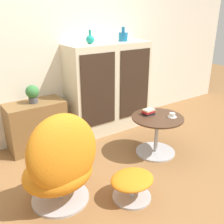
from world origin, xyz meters
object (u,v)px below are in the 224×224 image
(vase_leftmost, at_px, (90,39))
(sideboard, at_px, (108,88))
(potted_plant, at_px, (32,93))
(teacup, at_px, (172,116))
(tv_console, at_px, (37,125))
(vase_inner_left, at_px, (123,36))
(book_stack, at_px, (148,112))
(coffee_table, at_px, (157,132))
(ottoman, at_px, (132,182))
(egg_chair, at_px, (61,163))

(vase_leftmost, bearing_deg, sideboard, -0.83)
(potted_plant, distance_m, teacup, 1.66)
(sideboard, distance_m, tv_console, 1.10)
(vase_inner_left, xyz_separation_m, book_stack, (-0.21, -0.81, -0.79))
(vase_leftmost, bearing_deg, vase_inner_left, -0.00)
(coffee_table, xyz_separation_m, book_stack, (-0.04, 0.12, 0.23))
(teacup, bearing_deg, sideboard, 101.55)
(ottoman, bearing_deg, coffee_table, 32.56)
(vase_inner_left, bearing_deg, potted_plant, 178.60)
(ottoman, xyz_separation_m, coffee_table, (0.75, 0.48, 0.11))
(sideboard, xyz_separation_m, tv_console, (-1.05, 0.03, -0.32))
(potted_plant, bearing_deg, book_stack, -37.50)
(coffee_table, relative_size, vase_inner_left, 3.22)
(ottoman, distance_m, coffee_table, 0.90)
(vase_leftmost, relative_size, vase_inner_left, 0.91)
(tv_console, bearing_deg, ottoman, -75.36)
(sideboard, relative_size, ottoman, 2.96)
(egg_chair, height_order, ottoman, egg_chair)
(tv_console, height_order, ottoman, tv_console)
(ottoman, bearing_deg, book_stack, 39.98)
(ottoman, bearing_deg, vase_leftmost, 73.73)
(ottoman, bearing_deg, vase_inner_left, 56.62)
(vase_inner_left, bearing_deg, ottoman, -123.38)
(coffee_table, height_order, potted_plant, potted_plant)
(sideboard, relative_size, teacup, 11.72)
(sideboard, distance_m, vase_inner_left, 0.72)
(tv_console, relative_size, ottoman, 1.67)
(ottoman, distance_m, book_stack, 0.99)
(coffee_table, bearing_deg, vase_inner_left, 79.38)
(egg_chair, height_order, book_stack, egg_chair)
(tv_console, height_order, vase_inner_left, vase_inner_left)
(egg_chair, distance_m, ottoman, 0.67)
(sideboard, distance_m, teacup, 1.05)
(coffee_table, height_order, vase_inner_left, vase_inner_left)
(ottoman, relative_size, coffee_table, 0.69)
(coffee_table, bearing_deg, book_stack, 108.23)
(vase_inner_left, xyz_separation_m, teacup, (-0.04, -1.02, -0.80))
(tv_console, distance_m, coffee_table, 1.48)
(sideboard, xyz_separation_m, ottoman, (-0.68, -1.40, -0.45))
(ottoman, bearing_deg, sideboard, 64.17)
(egg_chair, height_order, vase_leftmost, vase_leftmost)
(tv_console, xyz_separation_m, vase_leftmost, (0.78, -0.03, 0.99))
(teacup, bearing_deg, vase_leftmost, 114.95)
(tv_console, bearing_deg, egg_chair, -98.73)
(ottoman, bearing_deg, potted_plant, 104.79)
(vase_leftmost, distance_m, vase_inner_left, 0.51)
(tv_console, height_order, vase_leftmost, vase_leftmost)
(tv_console, height_order, egg_chair, egg_chair)
(book_stack, bearing_deg, egg_chair, -166.79)
(sideboard, height_order, tv_console, sideboard)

